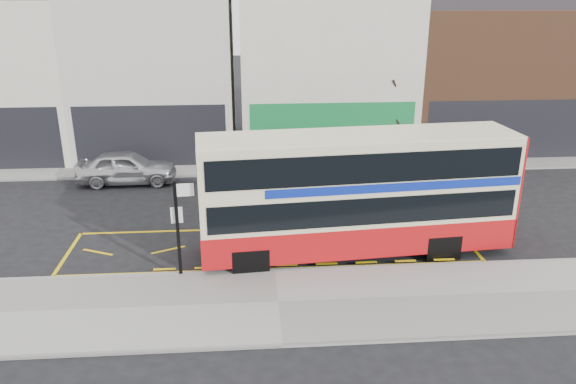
{
  "coord_description": "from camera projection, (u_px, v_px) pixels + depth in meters",
  "views": [
    {
      "loc": [
        -0.74,
        -16.22,
        8.6
      ],
      "look_at": [
        0.6,
        2.0,
        1.89
      ],
      "focal_mm": 35.0,
      "sensor_mm": 36.0,
      "label": 1
    }
  ],
  "objects": [
    {
      "name": "pavement",
      "position": [
        278.0,
        304.0,
        16.02
      ],
      "size": [
        40.0,
        4.0,
        0.15
      ],
      "primitive_type": "cube",
      "color": "gray",
      "rests_on": "ground"
    },
    {
      "name": "kerb",
      "position": [
        275.0,
        272.0,
        17.82
      ],
      "size": [
        40.0,
        0.15,
        0.15
      ],
      "primitive_type": "cube",
      "color": "gray",
      "rests_on": "ground"
    },
    {
      "name": "terrace_left",
      "position": [
        157.0,
        51.0,
        30.02
      ],
      "size": [
        8.0,
        8.01,
        11.8
      ],
      "color": "beige",
      "rests_on": "ground"
    },
    {
      "name": "car_white",
      "position": [
        391.0,
        159.0,
        27.44
      ],
      "size": [
        4.72,
        2.83,
        1.28
      ],
      "primitive_type": "imported",
      "rotation": [
        0.0,
        0.0,
        1.32
      ],
      "color": "silver",
      "rests_on": "ground"
    },
    {
      "name": "road_markings",
      "position": [
        272.0,
        247.0,
        19.7
      ],
      "size": [
        14.0,
        3.4,
        0.01
      ],
      "primitive_type": null,
      "color": "yellow",
      "rests_on": "ground"
    },
    {
      "name": "terrace_far_left",
      "position": [
        4.0,
        62.0,
        29.64
      ],
      "size": [
        8.0,
        8.01,
        10.8
      ],
      "color": "beige",
      "rests_on": "ground"
    },
    {
      "name": "terrace_green_shop",
      "position": [
        323.0,
        55.0,
        30.72
      ],
      "size": [
        9.0,
        8.01,
        11.3
      ],
      "color": "beige",
      "rests_on": "ground"
    },
    {
      "name": "car_grey",
      "position": [
        285.0,
        162.0,
        26.76
      ],
      "size": [
        4.41,
        1.99,
        1.4
      ],
      "primitive_type": "imported",
      "rotation": [
        0.0,
        0.0,
        1.69
      ],
      "color": "#454A4D",
      "rests_on": "ground"
    },
    {
      "name": "bus_stop_post",
      "position": [
        179.0,
        219.0,
        16.95
      ],
      "size": [
        0.77,
        0.15,
        3.07
      ],
      "rotation": [
        0.0,
        0.0,
        0.12
      ],
      "color": "black",
      "rests_on": "pavement"
    },
    {
      "name": "terrace_right",
      "position": [
        482.0,
        62.0,
        31.51
      ],
      "size": [
        9.0,
        8.01,
        10.3
      ],
      "color": "brown",
      "rests_on": "ground"
    },
    {
      "name": "car_silver",
      "position": [
        127.0,
        167.0,
        25.81
      ],
      "size": [
        4.51,
        1.88,
        1.53
      ],
      "primitive_type": "imported",
      "rotation": [
        0.0,
        0.0,
        1.59
      ],
      "color": "#BCBDC2",
      "rests_on": "ground"
    },
    {
      "name": "far_pavement",
      "position": [
        263.0,
        165.0,
        28.47
      ],
      "size": [
        50.0,
        3.0,
        0.15
      ],
      "primitive_type": "cube",
      "color": "gray",
      "rests_on": "ground"
    },
    {
      "name": "street_tree_right",
      "position": [
        393.0,
        88.0,
        28.46
      ],
      "size": [
        2.54,
        2.54,
        5.49
      ],
      "color": "black",
      "rests_on": "ground"
    },
    {
      "name": "double_decker_bus",
      "position": [
        358.0,
        193.0,
        18.56
      ],
      "size": [
        10.56,
        3.28,
        4.15
      ],
      "rotation": [
        0.0,
        0.0,
        0.09
      ],
      "color": "beige",
      "rests_on": "ground"
    },
    {
      "name": "ground",
      "position": [
        274.0,
        268.0,
        18.2
      ],
      "size": [
        120.0,
        120.0,
        0.0
      ],
      "primitive_type": "plane",
      "color": "black",
      "rests_on": "ground"
    }
  ]
}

